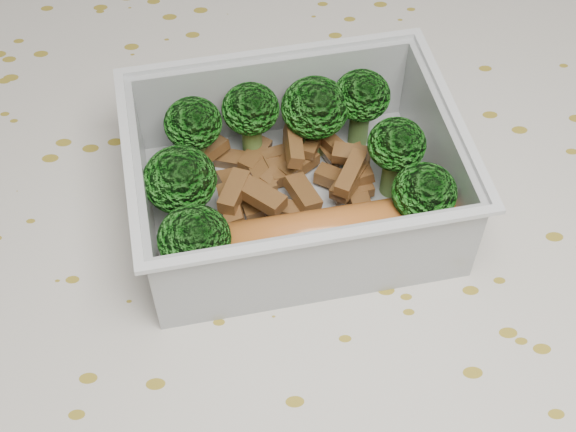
{
  "coord_description": "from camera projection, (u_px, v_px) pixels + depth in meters",
  "views": [
    {
      "loc": [
        -0.02,
        -0.25,
        1.11
      ],
      "look_at": [
        -0.01,
        -0.0,
        0.78
      ],
      "focal_mm": 50.0,
      "sensor_mm": 36.0,
      "label": 1
    }
  ],
  "objects": [
    {
      "name": "meat_pile",
      "position": [
        291.0,
        175.0,
        0.44
      ],
      "size": [
        0.1,
        0.08,
        0.03
      ],
      "color": "brown",
      "rests_on": "lunch_container"
    },
    {
      "name": "tablecloth",
      "position": [
        299.0,
        281.0,
        0.47
      ],
      "size": [
        1.46,
        0.96,
        0.19
      ],
      "color": "beige",
      "rests_on": "dining_table"
    },
    {
      "name": "broccoli_florets",
      "position": [
        283.0,
        153.0,
        0.42
      ],
      "size": [
        0.16,
        0.13,
        0.05
      ],
      "color": "#608C3F",
      "rests_on": "lunch_container"
    },
    {
      "name": "dining_table",
      "position": [
        299.0,
        325.0,
        0.51
      ],
      "size": [
        1.4,
        0.9,
        0.75
      ],
      "color": "brown",
      "rests_on": "ground"
    },
    {
      "name": "sausage",
      "position": [
        316.0,
        235.0,
        0.41
      ],
      "size": [
        0.15,
        0.04,
        0.03
      ],
      "color": "#B56026",
      "rests_on": "lunch_container"
    },
    {
      "name": "lunch_container",
      "position": [
        295.0,
        185.0,
        0.43
      ],
      "size": [
        0.19,
        0.16,
        0.06
      ],
      "color": "silver",
      "rests_on": "tablecloth"
    }
  ]
}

